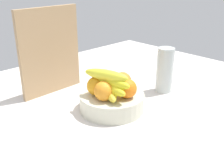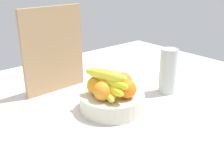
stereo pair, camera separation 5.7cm
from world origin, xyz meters
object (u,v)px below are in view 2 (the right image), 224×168
(orange_center, at_px, (96,86))
(orange_back_right, at_px, (127,89))
(fruit_bowl, at_px, (112,102))
(banana_bunch, at_px, (109,84))
(cutting_board, at_px, (54,50))
(thermos_tumbler, at_px, (168,71))
(orange_front_left, at_px, (123,81))
(orange_back_left, at_px, (103,91))
(orange_front_right, at_px, (108,79))

(orange_center, relative_size, orange_back_right, 1.00)
(fruit_bowl, height_order, orange_center, orange_center)
(fruit_bowl, height_order, banana_bunch, banana_bunch)
(cutting_board, xyz_separation_m, thermos_tumbler, (0.35, -0.33, -0.08))
(orange_front_left, distance_m, orange_back_left, 0.11)
(orange_front_right, relative_size, thermos_tumbler, 0.36)
(orange_back_left, bearing_deg, orange_center, 78.76)
(orange_center, relative_size, banana_bunch, 0.38)
(orange_front_left, relative_size, orange_back_right, 1.00)
(orange_front_right, bearing_deg, fruit_bowl, -118.35)
(orange_back_right, distance_m, cutting_board, 0.38)
(cutting_board, bearing_deg, thermos_tumbler, -44.98)
(fruit_bowl, relative_size, cutting_board, 0.67)
(thermos_tumbler, bearing_deg, orange_front_right, 160.51)
(orange_center, relative_size, thermos_tumbler, 0.36)
(orange_back_left, height_order, orange_back_right, same)
(orange_front_left, xyz_separation_m, orange_front_right, (-0.03, 0.06, 0.00))
(orange_front_left, relative_size, cutting_board, 0.20)
(orange_front_left, distance_m, thermos_tumbler, 0.23)
(cutting_board, height_order, thermos_tumbler, cutting_board)
(fruit_bowl, height_order, orange_front_left, orange_front_left)
(fruit_bowl, distance_m, orange_front_left, 0.09)
(orange_center, distance_m, orange_back_right, 0.11)
(cutting_board, bearing_deg, orange_back_left, -89.75)
(orange_front_right, relative_size, orange_center, 1.00)
(orange_center, xyz_separation_m, banana_bunch, (0.02, -0.05, 0.02))
(orange_front_left, height_order, orange_center, same)
(orange_center, height_order, orange_back_right, same)
(fruit_bowl, height_order, orange_back_left, orange_back_left)
(fruit_bowl, relative_size, banana_bunch, 1.31)
(orange_back_left, distance_m, banana_bunch, 0.04)
(fruit_bowl, distance_m, cutting_board, 0.34)
(orange_back_left, distance_m, thermos_tumbler, 0.34)
(fruit_bowl, distance_m, orange_front_right, 0.09)
(orange_center, distance_m, banana_bunch, 0.05)
(orange_front_right, xyz_separation_m, banana_bunch, (-0.06, -0.07, 0.02))
(orange_front_right, height_order, orange_back_left, same)
(fruit_bowl, relative_size, thermos_tumbler, 1.26)
(orange_front_left, bearing_deg, orange_center, 162.07)
(orange_back_right, bearing_deg, thermos_tumbler, 5.84)
(orange_back_right, bearing_deg, orange_front_left, 57.76)
(orange_center, distance_m, orange_back_left, 0.05)
(cutting_board, relative_size, thermos_tumbler, 1.86)
(orange_front_right, xyz_separation_m, orange_back_right, (-0.01, -0.12, 0.00))
(orange_center, bearing_deg, cutting_board, 94.18)
(orange_back_right, relative_size, banana_bunch, 0.38)
(fruit_bowl, height_order, thermos_tumbler, thermos_tumbler)
(orange_back_left, bearing_deg, orange_back_right, -29.30)
(fruit_bowl, distance_m, orange_center, 0.09)
(orange_front_left, relative_size, orange_center, 1.00)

